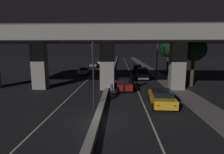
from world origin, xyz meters
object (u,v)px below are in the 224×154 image
car_white_third_oncoming (98,62)px  motorcycle_black_filtering_near (112,91)px  traffic_light_left_of_median (93,64)px  car_grey_third (142,73)px  street_lamp (156,53)px  car_taxi_yellow_lead (162,98)px  car_white_lead_oncoming (84,71)px  car_grey_second_oncoming (94,64)px  pedestrian_on_sidewalk (169,79)px  car_dark_red_second (124,84)px  car_dark_green_fourth (137,68)px

car_white_third_oncoming → motorcycle_black_filtering_near: (6.35, -39.44, -0.15)m
traffic_light_left_of_median → car_grey_third: (6.12, 15.14, -2.92)m
street_lamp → car_taxi_yellow_lead: bearing=-99.0°
car_taxi_yellow_lead → car_white_lead_oncoming: bearing=32.3°
car_grey_third → car_white_third_oncoming: size_ratio=1.14×
car_grey_second_oncoming → pedestrian_on_sidewalk: size_ratio=2.75×
street_lamp → car_taxi_yellow_lead: size_ratio=1.73×
car_white_third_oncoming → car_grey_second_oncoming: bearing=-0.3°
car_taxi_yellow_lead → car_dark_red_second: size_ratio=0.95×
car_dark_red_second → car_grey_third: size_ratio=1.02×
car_dark_red_second → motorcycle_black_filtering_near: (-1.45, -3.55, -0.13)m
car_taxi_yellow_lead → car_white_third_oncoming: car_white_third_oncoming is taller
traffic_light_left_of_median → street_lamp: street_lamp is taller
car_dark_green_fourth → car_white_third_oncoming: bearing=32.3°
traffic_light_left_of_median → car_white_lead_oncoming: (-5.04, 20.37, -3.21)m
car_dark_red_second → pedestrian_on_sidewalk: 6.81m
traffic_light_left_of_median → car_grey_second_oncoming: 34.61m
car_dark_green_fourth → car_white_third_oncoming: car_dark_green_fourth is taller
car_grey_third → car_grey_second_oncoming: bearing=33.2°
car_taxi_yellow_lead → car_grey_second_oncoming: 35.06m
car_dark_red_second → car_grey_second_oncoming: bearing=15.3°
street_lamp → car_dark_green_fourth: bearing=112.7°
street_lamp → car_grey_second_oncoming: bearing=129.7°
traffic_light_left_of_median → pedestrian_on_sidewalk: 13.68m
car_taxi_yellow_lead → pedestrian_on_sidewalk: pedestrian_on_sidewalk is taller
traffic_light_left_of_median → car_grey_third: size_ratio=1.28×
car_white_third_oncoming → pedestrian_on_sidewalk: bearing=22.7°
car_dark_green_fourth → car_white_third_oncoming: (-11.07, 19.27, -0.13)m
street_lamp → car_white_lead_oncoming: size_ratio=1.89×
street_lamp → car_grey_third: street_lamp is taller
motorcycle_black_filtering_near → pedestrian_on_sidewalk: (7.79, 6.02, 0.33)m
street_lamp → car_white_lead_oncoming: 14.53m
car_white_lead_oncoming → car_grey_second_oncoming: 13.73m
traffic_light_left_of_median → motorcycle_black_filtering_near: 5.14m
car_grey_third → pedestrian_on_sidewalk: size_ratio=2.75×
car_grey_third → car_white_third_oncoming: bearing=24.4°
traffic_light_left_of_median → car_grey_third: 16.59m
car_white_third_oncoming → motorcycle_black_filtering_near: bearing=8.9°
car_taxi_yellow_lead → car_dark_green_fourth: 23.05m
car_grey_third → car_dark_red_second: bearing=160.1°
car_white_third_oncoming → pedestrian_on_sidewalk: pedestrian_on_sidewalk is taller
car_dark_green_fourth → car_dark_red_second: bearing=171.3°
car_dark_green_fourth → car_white_lead_oncoming: 11.68m
street_lamp → car_dark_red_second: 12.49m
car_taxi_yellow_lead → car_white_lead_oncoming: (-11.10, 19.54, -0.09)m
car_grey_third → car_white_lead_oncoming: car_grey_third is taller
car_dark_green_fourth → motorcycle_black_filtering_near: 20.72m
traffic_light_left_of_median → motorcycle_black_filtering_near: size_ratio=3.19×
car_dark_green_fourth → street_lamp: bearing=-154.9°
motorcycle_black_filtering_near → car_dark_green_fourth: bearing=-15.6°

